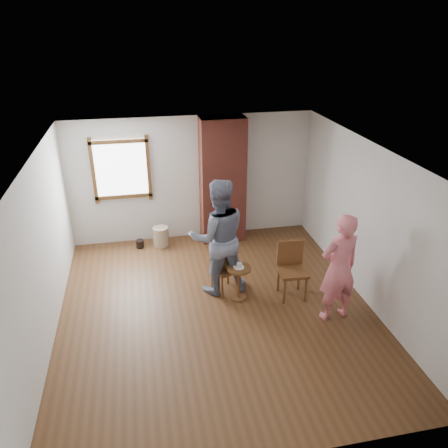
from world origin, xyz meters
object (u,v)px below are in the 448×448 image
Objects in this scene: stoneware_crock at (161,236)px; man at (218,237)px; side_table at (239,277)px; dining_chair_left at (223,265)px; dining_chair_right at (291,266)px; person_pink at (339,268)px.

man is (0.87, -1.82, 0.81)m from stoneware_crock.
stoneware_crock is at bearing 118.25° from side_table.
side_table is (1.15, -2.15, 0.20)m from stoneware_crock.
dining_chair_left is 0.89× the size of dining_chair_right.
person_pink is (1.57, -1.12, 0.41)m from dining_chair_left.
dining_chair_left reaches higher than stoneware_crock.
dining_chair_left reaches higher than side_table.
dining_chair_right is at bearing -39.11° from dining_chair_left.
person_pink is (1.65, -1.12, -0.13)m from man.
side_table is (0.20, -0.32, -0.08)m from dining_chair_left.
dining_chair_right reaches higher than stoneware_crock.
stoneware_crock is 0.23× the size of person_pink.
side_table is at bearing 179.31° from dining_chair_right.
person_pink is at bearing -55.87° from dining_chair_left.
person_pink reaches higher than stoneware_crock.
side_table is 0.75m from man.
stoneware_crock is 3.93m from person_pink.
person_pink is at bearing -55.48° from dining_chair_right.
stoneware_crock is 0.48× the size of dining_chair_left.
dining_chair_right is (2.05, -2.20, 0.34)m from stoneware_crock.
dining_chair_left is at bearing 175.84° from man.
man is (-1.18, 0.38, 0.48)m from dining_chair_right.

